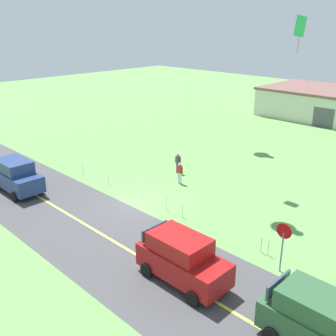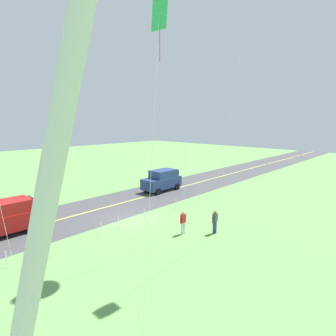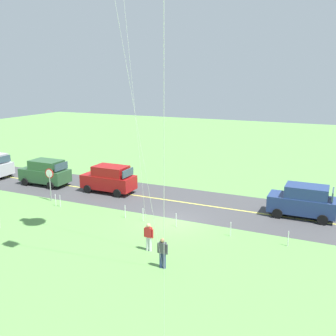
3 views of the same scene
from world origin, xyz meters
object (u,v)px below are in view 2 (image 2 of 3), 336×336
car_suv_foreground (5,218)px  kite_pink_drift (159,17)px  car_parked_west_near (162,180)px  person_adult_near (183,222)px  person_adult_companion (215,221)px

car_suv_foreground → kite_pink_drift: size_ratio=0.38×
car_parked_west_near → person_adult_near: size_ratio=2.75×
person_adult_companion → car_suv_foreground: bearing=40.1°
person_adult_near → person_adult_companion: (-1.53, 1.44, 0.00)m
car_parked_west_near → person_adult_companion: (5.58, 10.44, -0.29)m
car_parked_west_near → person_adult_near: 11.47m
car_parked_west_near → kite_pink_drift: size_ratio=0.38×
person_adult_companion → kite_pink_drift: kite_pink_drift is taller
person_adult_near → person_adult_companion: size_ratio=1.00×
car_suv_foreground → person_adult_companion: (-9.55, 9.84, -0.29)m
person_adult_near → kite_pink_drift: (6.14, 4.07, 9.83)m
car_suv_foreground → person_adult_near: size_ratio=2.75×
car_parked_west_near → person_adult_companion: car_parked_west_near is taller
kite_pink_drift → car_suv_foreground: bearing=-81.5°
person_adult_companion → person_adult_near: bearing=42.7°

